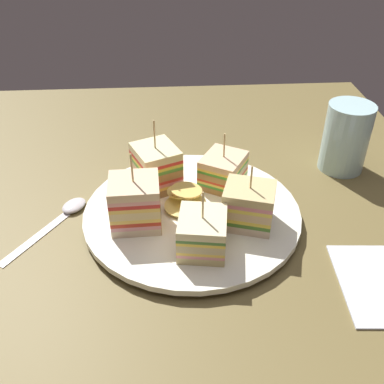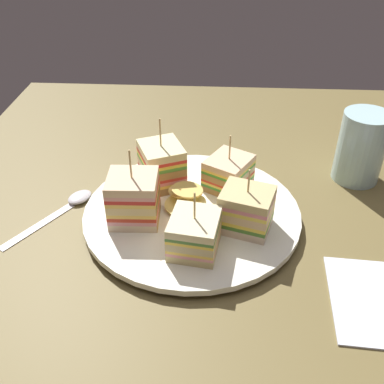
% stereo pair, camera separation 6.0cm
% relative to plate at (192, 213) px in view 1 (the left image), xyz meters
% --- Properties ---
extents(ground_plane, '(0.97, 0.81, 0.02)m').
position_rel_plate_xyz_m(ground_plane, '(0.00, 0.00, -0.02)').
color(ground_plane, brown).
extents(plate, '(0.30, 0.30, 0.02)m').
position_rel_plate_xyz_m(plate, '(0.00, 0.00, 0.00)').
color(plate, white).
rests_on(plate, ground_plane).
extents(sandwich_wedge_0, '(0.06, 0.07, 0.11)m').
position_rel_plate_xyz_m(sandwich_wedge_0, '(0.02, -0.07, 0.04)').
color(sandwich_wedge_0, beige).
rests_on(sandwich_wedge_0, plate).
extents(sandwich_wedge_1, '(0.07, 0.07, 0.08)m').
position_rel_plate_xyz_m(sandwich_wedge_1, '(0.08, 0.01, 0.03)').
color(sandwich_wedge_1, '#DAC27B').
rests_on(sandwich_wedge_1, plate).
extents(sandwich_wedge_2, '(0.07, 0.08, 0.09)m').
position_rel_plate_xyz_m(sandwich_wedge_2, '(0.03, 0.07, 0.03)').
color(sandwich_wedge_2, beige).
rests_on(sandwich_wedge_2, plate).
extents(sandwich_wedge_3, '(0.08, 0.08, 0.08)m').
position_rel_plate_xyz_m(sandwich_wedge_3, '(-0.06, 0.05, 0.03)').
color(sandwich_wedge_3, '#D7B686').
rests_on(sandwich_wedge_3, plate).
extents(sandwich_wedge_4, '(0.08, 0.08, 0.11)m').
position_rel_plate_xyz_m(sandwich_wedge_4, '(-0.06, -0.05, 0.04)').
color(sandwich_wedge_4, beige).
rests_on(sandwich_wedge_4, plate).
extents(chip_pile, '(0.07, 0.06, 0.03)m').
position_rel_plate_xyz_m(chip_pile, '(-0.01, -0.01, 0.02)').
color(chip_pile, '#DFBE6C').
rests_on(chip_pile, plate).
extents(spoon, '(0.14, 0.10, 0.01)m').
position_rel_plate_xyz_m(spoon, '(-0.02, -0.18, -0.01)').
color(spoon, silver).
rests_on(spoon, ground_plane).
extents(drinking_glass, '(0.07, 0.07, 0.11)m').
position_rel_plate_xyz_m(drinking_glass, '(-0.12, 0.25, 0.04)').
color(drinking_glass, silver).
rests_on(drinking_glass, ground_plane).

